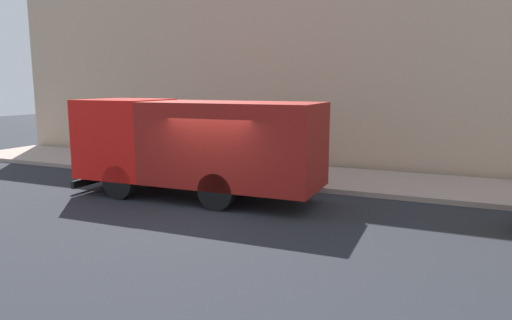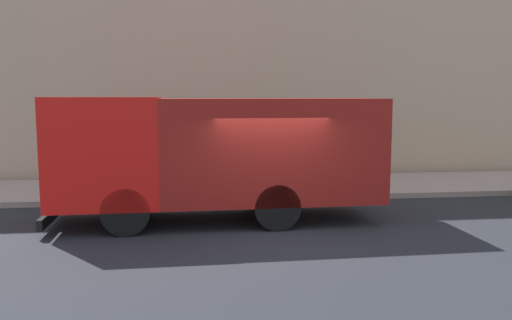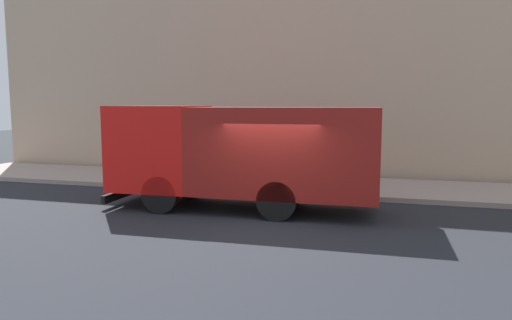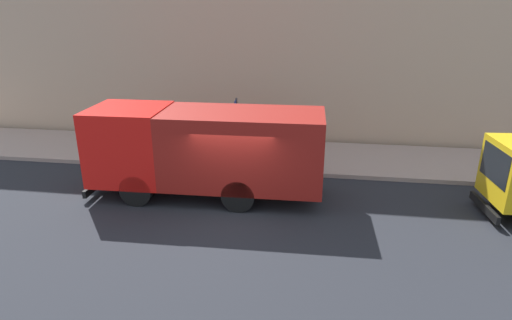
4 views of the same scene
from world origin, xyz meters
The scene contains 8 objects.
ground centered at (0.00, 0.00, 0.00)m, with size 80.00×80.00×0.00m, color #23262C.
sidewalk centered at (4.95, 0.00, 0.08)m, with size 3.91×30.00×0.16m, color #A89288.
building_facade centered at (7.41, 0.00, 4.91)m, with size 0.50×30.00×9.83m, color tan.
large_utility_truck centered at (0.88, 1.14, 1.69)m, with size 2.52×7.70×2.95m.
pedestrian_walking centered at (3.77, 3.01, 1.02)m, with size 0.55×0.55×1.64m.
pedestrian_standing centered at (4.49, 1.06, 1.08)m, with size 0.47×0.47×1.74m.
traffic_cone_orange centered at (3.83, 3.81, 0.52)m, with size 0.51×0.51×0.72m, color orange.
street_sign_post centered at (3.33, 0.55, 1.73)m, with size 0.44×0.08×2.67m.
Camera 4 is at (-11.94, -2.44, 6.12)m, focal length 30.05 mm.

